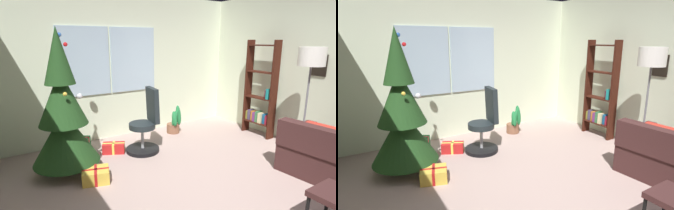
% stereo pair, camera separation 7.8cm
% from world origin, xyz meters
% --- Properties ---
extents(ground_plane, '(4.68, 5.44, 0.10)m').
position_xyz_m(ground_plane, '(0.00, 0.00, -0.05)').
color(ground_plane, '#AC918A').
extents(wall_back_with_windows, '(4.68, 0.12, 2.68)m').
position_xyz_m(wall_back_with_windows, '(-0.02, 2.77, 1.35)').
color(wall_back_with_windows, silver).
rests_on(wall_back_with_windows, ground_plane).
extents(footstool, '(0.44, 0.38, 0.41)m').
position_xyz_m(footstool, '(0.50, -0.97, 0.35)').
color(footstool, '#3D2120').
rests_on(footstool, ground_plane).
extents(holiday_tree, '(0.91, 0.91, 2.49)m').
position_xyz_m(holiday_tree, '(-1.43, 1.69, 0.83)').
color(holiday_tree, '#4C331E').
rests_on(holiday_tree, ground_plane).
extents(gift_box_red, '(0.41, 0.33, 0.17)m').
position_xyz_m(gift_box_red, '(-0.64, 1.98, 0.08)').
color(gift_box_red, red).
rests_on(gift_box_red, ground_plane).
extents(gift_box_green, '(0.40, 0.35, 0.28)m').
position_xyz_m(gift_box_green, '(-1.13, 2.28, 0.14)').
color(gift_box_green, '#1E722D').
rests_on(gift_box_green, ground_plane).
extents(gift_box_gold, '(0.42, 0.39, 0.18)m').
position_xyz_m(gift_box_gold, '(-1.19, 1.21, 0.09)').
color(gift_box_gold, gold).
rests_on(gift_box_gold, ground_plane).
extents(office_chair, '(0.56, 0.56, 1.08)m').
position_xyz_m(office_chair, '(-0.14, 1.76, 0.42)').
color(office_chair, black).
rests_on(office_chair, ground_plane).
extents(bookshelf, '(0.18, 0.64, 1.84)m').
position_xyz_m(bookshelf, '(2.13, 1.28, 0.79)').
color(bookshelf, '#37150D').
rests_on(bookshelf, ground_plane).
extents(floor_lamp, '(0.38, 0.38, 1.75)m').
position_xyz_m(floor_lamp, '(1.81, 0.18, 1.50)').
color(floor_lamp, slate).
rests_on(floor_lamp, ground_plane).
extents(potted_plant, '(0.27, 0.34, 0.58)m').
position_xyz_m(potted_plant, '(0.76, 2.23, 0.21)').
color(potted_plant, brown).
rests_on(potted_plant, ground_plane).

